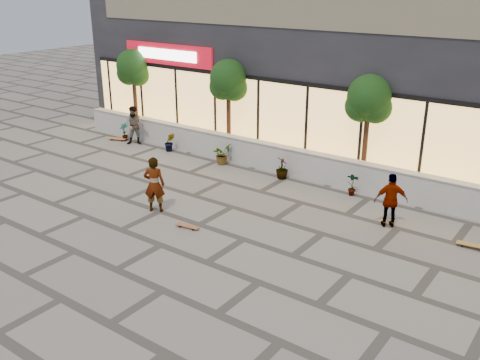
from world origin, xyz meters
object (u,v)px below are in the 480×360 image
Objects in this scene: tree_midwest at (228,83)px; skater_left at (135,126)px; skater_right_near at (391,201)px; skateboard_left at (117,139)px; tree_mideast at (369,102)px; skater_center at (154,184)px; skateboard_right_near at (473,245)px; skateboard_center at (187,226)px; tree_west at (133,70)px.

skater_left is at bearing -161.21° from tree_midwest.
skateboard_left is (-13.35, 1.33, -0.74)m from skater_right_near.
tree_midwest is 1.00× the size of tree_mideast.
tree_midwest is at bearing -4.67° from skateboard_left.
skateboard_right_near is (8.77, 3.31, -0.81)m from skater_center.
skateboard_center is at bearing 136.04° from skater_center.
skater_left is at bearing -70.61° from skater_center.
tree_midwest is 6.17m from skateboard_left.
skater_right_near is at bearing 175.40° from skater_center.
tree_west is at bearing 135.01° from skateboard_center.
skateboard_left is 15.79m from skateboard_right_near.
skateboard_center is (-4.74, -3.63, -0.75)m from skater_right_near.
tree_west is 5.50m from tree_midwest.
tree_west is at bearing -71.95° from skater_center.
tree_mideast is 5.13× the size of skateboard_center.
tree_west is at bearing 100.04° from skater_left.
skateboard_center is 8.01m from skateboard_right_near.
skater_left reaches higher than skateboard_left.
skateboard_left is (-1.13, -0.10, -0.77)m from skater_left.
tree_mideast is (6.00, 0.00, 0.00)m from tree_midwest.
tree_mideast is at bearing -85.22° from skater_right_near.
tree_west is at bearing 162.60° from skateboard_right_near.
tree_mideast is 4.14m from skater_right_near.
skater_right_near is 2.50m from skateboard_right_near.
tree_west is 11.36m from skateboard_center.
tree_midwest is at bearing -51.22° from skater_right_near.
tree_west is 4.53× the size of skateboard_right_near.
tree_mideast is at bearing -13.04° from skateboard_left.
tree_midwest is 4.53× the size of skateboard_right_near.
tree_midwest reaches higher than skateboard_left.
skateboard_right_near is (15.74, -1.29, -0.00)m from skateboard_left.
skater_left is 1.94× the size of skateboard_left.
tree_west is 1.00× the size of tree_midwest.
skater_right_near is at bearing -41.34° from skater_left.
tree_midwest is 11.25m from skateboard_right_near.
skater_center is (7.23, -6.10, -2.09)m from tree_west.
skateboard_right_near is at bearing -14.89° from tree_midwest.
tree_west is 2.37× the size of skater_right_near.
skater_center is at bearing -166.81° from skateboard_right_near.
tree_mideast is at bearing -26.80° from skater_left.
tree_midwest is at bearing -105.96° from skater_center.
skateboard_right_near is (10.50, -2.79, -2.90)m from tree_midwest.
tree_west is 4.44× the size of skateboard_left.
skateboard_center is at bearing -62.41° from tree_midwest.
tree_midwest is 2.18× the size of skater_center.
tree_midwest reaches higher than skater_center.
skater_left is (1.39, -1.40, -2.13)m from tree_west.
tree_midwest is at bearing 157.61° from skateboard_right_near.
skateboard_left is at bearing 167.81° from skateboard_right_near.
skateboard_right_near is at bearing 18.32° from skateboard_center.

